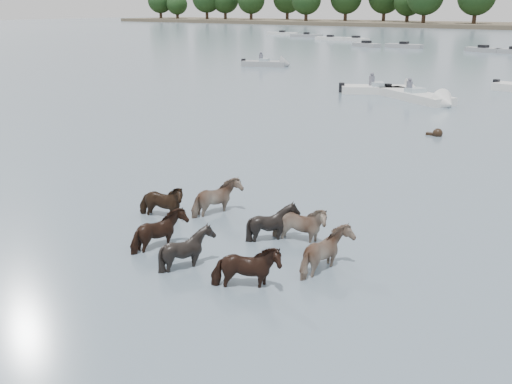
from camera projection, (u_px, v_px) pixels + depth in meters
The scene contains 7 objects.
ground at pixel (152, 224), 15.01m from camera, with size 400.00×400.00×0.00m, color #4A5D6B.
shoreline at pixel (342, 23), 169.61m from camera, with size 160.00×30.00×1.00m, color #4C4233.
pony_herd at pixel (233, 232), 13.57m from camera, with size 6.78×4.45×1.25m.
swimming_pony at pixel (436, 134), 25.10m from camera, with size 0.72×0.44×0.44m.
motorboat_a at pixel (388, 90), 37.17m from camera, with size 5.19×3.93×1.92m.
motorboat_b at pixel (423, 98), 33.84m from camera, with size 5.98×4.57×1.92m.
motorboat_f at pixel (272, 64), 53.49m from camera, with size 4.83×3.15×1.92m.
Camera 1 is at (10.28, -9.87, 5.53)m, focal length 39.72 mm.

